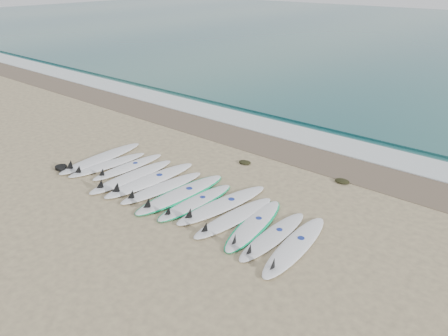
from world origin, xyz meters
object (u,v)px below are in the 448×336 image
Objects in this scene: leash_coil at (61,168)px; surfboard_6 at (180,194)px; surfboard_12 at (294,247)px; surfboard_0 at (99,158)px.

surfboard_6 is at bearing 15.50° from leash_coil.
surfboard_6 reaches higher than leash_coil.
surfboard_6 is at bearing 172.43° from surfboard_12.
leash_coil is at bearing -161.75° from surfboard_6.
surfboard_6 is at bearing -4.11° from surfboard_0.
surfboard_0 reaches higher than surfboard_6.
surfboard_12 is at bearing 0.63° from surfboard_6.
surfboard_12 is 7.04m from leash_coil.
surfboard_6 is 3.33m from surfboard_12.
surfboard_6 is (3.35, -0.04, -0.01)m from surfboard_0.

